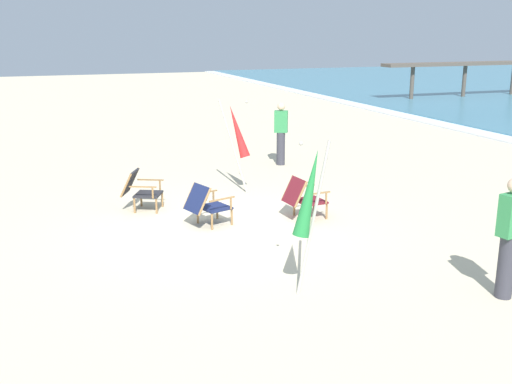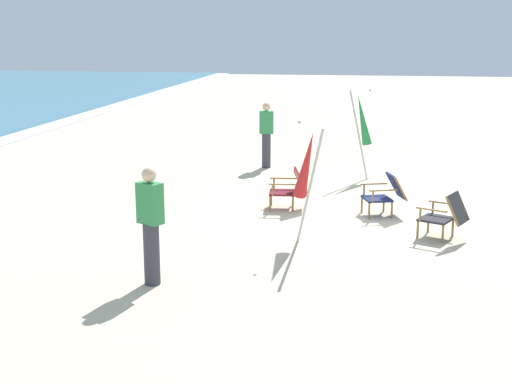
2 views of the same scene
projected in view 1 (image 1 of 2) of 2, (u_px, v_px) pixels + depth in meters
The scene contains 8 objects.
ground_plane at pixel (224, 228), 10.70m from camera, with size 80.00×80.00×0.00m, color beige.
beach_chair_front_left at pixel (207, 203), 10.72m from camera, with size 0.77×0.90×0.78m.
beach_chair_far_center at pixel (140, 189), 11.70m from camera, with size 0.83×0.91×0.79m.
beach_chair_back_left at pixel (303, 197), 11.15m from camera, with size 0.64×0.79×0.79m.
umbrella_furled_green at pixel (309, 195), 7.76m from camera, with size 0.30×0.57×2.08m.
umbrella_furled_red at pixel (237, 132), 12.85m from camera, with size 0.75×0.58×2.00m.
person_near_chairs at pixel (281, 133), 15.53m from camera, with size 0.34×0.39×1.63m.
person_by_waterline at pixel (509, 237), 7.73m from camera, with size 0.26×0.37×1.63m.
Camera 1 is at (9.72, -2.99, 3.43)m, focal length 42.00 mm.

